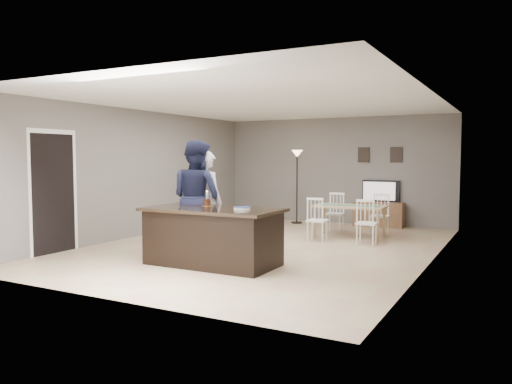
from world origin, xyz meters
The scene contains 14 objects.
floor centered at (0.00, 0.00, 0.00)m, with size 8.00×8.00×0.00m, color tan.
room_shell centered at (0.00, 0.00, 1.68)m, with size 8.00×8.00×8.00m.
kitchen_island centered at (0.00, -1.80, 0.45)m, with size 2.15×1.10×0.90m.
tv_console centered at (1.20, 3.77, 0.30)m, with size 1.20×0.40×0.60m, color brown.
television centered at (1.20, 3.84, 0.86)m, with size 0.91×0.12×0.53m, color black.
tv_screen_glow centered at (1.20, 3.76, 0.87)m, with size 0.78×0.78×0.00m, color orange.
picture_frames centered at (1.15, 3.98, 1.75)m, with size 1.10×0.02×0.38m.
doorway centered at (-2.99, -2.30, 1.26)m, with size 0.00×2.10×2.65m.
woman centered at (-0.61, -1.05, 0.90)m, with size 0.66×0.43×1.80m, color silver.
man centered at (-0.68, -1.25, 0.99)m, with size 0.96×0.75×1.98m, color #181B35.
birthday_cake centered at (-0.25, -1.58, 0.96)m, with size 0.16×0.16×0.25m.
plate_stack centered at (0.53, -1.81, 0.92)m, with size 0.26×0.26×0.04m.
dining_table centered at (1.09, 1.77, 0.56)m, with size 1.50×1.71×0.89m.
floor_lamp centered at (-0.81, 3.40, 1.45)m, with size 0.28×0.28×1.87m.
Camera 1 is at (4.24, -8.32, 1.69)m, focal length 35.00 mm.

